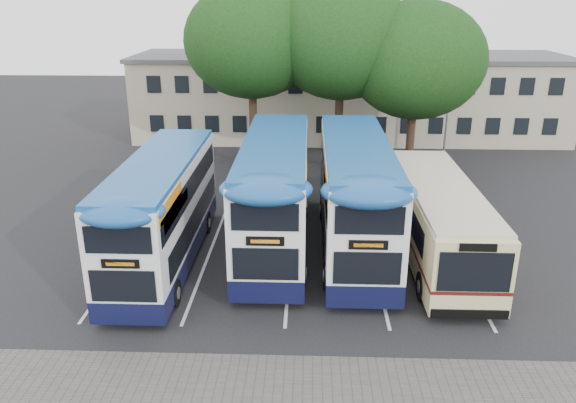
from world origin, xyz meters
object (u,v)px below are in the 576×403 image
(tree_right, at_px, (416,60))
(bus_single, at_px, (438,215))
(bus_dd_mid, at_px, (275,189))
(bus_dd_left, at_px, (163,207))
(tree_mid, at_px, (341,39))
(tree_left, at_px, (251,41))
(lamp_post, at_px, (451,84))
(bus_dd_right, at_px, (355,191))

(tree_right, bearing_deg, bus_single, -93.65)
(bus_dd_mid, bearing_deg, bus_dd_left, -157.39)
(tree_mid, relative_size, bus_dd_mid, 1.02)
(bus_dd_mid, xyz_separation_m, bus_single, (6.86, -0.86, -0.77))
(tree_mid, bearing_deg, tree_right, -10.29)
(tree_left, height_order, tree_mid, tree_mid)
(lamp_post, xyz_separation_m, tree_right, (-2.85, -3.09, 1.81))
(lamp_post, bearing_deg, bus_dd_mid, -127.24)
(bus_dd_left, bearing_deg, bus_dd_right, 12.04)
(bus_dd_mid, bearing_deg, tree_right, 54.52)
(lamp_post, relative_size, tree_right, 0.88)
(tree_left, bearing_deg, tree_mid, -1.91)
(lamp_post, height_order, bus_dd_left, lamp_post)
(bus_dd_left, bearing_deg, lamp_post, 46.31)
(tree_left, bearing_deg, tree_right, -5.70)
(bus_dd_right, xyz_separation_m, bus_single, (3.43, -0.69, -0.79))
(lamp_post, relative_size, bus_dd_mid, 0.80)
(tree_mid, bearing_deg, bus_dd_mid, -105.93)
(lamp_post, distance_m, bus_dd_right, 15.78)
(tree_right, relative_size, bus_dd_left, 0.97)
(lamp_post, distance_m, tree_right, 4.58)
(tree_mid, distance_m, bus_dd_left, 16.34)
(bus_dd_mid, relative_size, bus_single, 1.05)
(bus_dd_left, distance_m, bus_single, 11.37)
(tree_left, xyz_separation_m, bus_single, (8.91, -12.48, -6.04))
(bus_dd_mid, bearing_deg, tree_left, 100.03)
(tree_left, height_order, tree_right, tree_left)
(bus_dd_right, bearing_deg, tree_mid, 90.80)
(bus_single, bearing_deg, lamp_post, 76.19)
(tree_mid, relative_size, bus_dd_right, 1.01)
(tree_mid, height_order, bus_dd_right, tree_mid)
(tree_left, xyz_separation_m, bus_dd_mid, (2.05, -11.62, -5.27))
(tree_right, relative_size, bus_dd_right, 0.90)
(tree_mid, xyz_separation_m, bus_single, (3.59, -12.30, -6.17))
(tree_left, bearing_deg, bus_dd_mid, -79.97)
(tree_left, height_order, bus_dd_mid, tree_left)
(lamp_post, height_order, bus_dd_right, lamp_post)
(bus_dd_mid, bearing_deg, tree_mid, 74.07)
(tree_left, distance_m, tree_right, 9.75)
(tree_mid, distance_m, bus_dd_mid, 13.06)
(tree_left, relative_size, tree_right, 1.10)
(tree_left, bearing_deg, bus_single, -54.46)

